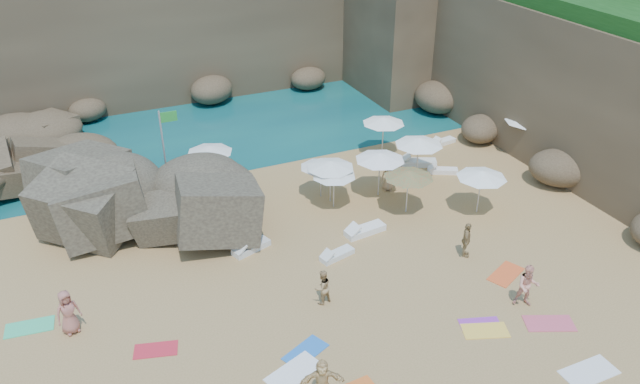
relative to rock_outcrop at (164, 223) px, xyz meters
name	(u,v)px	position (x,y,z in m)	size (l,w,h in m)	color
ground	(306,278)	(4.32, -6.60, 0.00)	(120.00, 120.00, 0.00)	tan
seawater	(155,67)	(4.32, 23.40, 0.00)	(120.00, 120.00, 0.00)	#0C4751
cliff_back	(191,28)	(6.32, 18.40, 4.00)	(44.00, 8.00, 8.00)	brown
cliff_right	(549,66)	(23.32, 1.40, 4.00)	(8.00, 30.00, 8.00)	brown
cliff_corner	(411,22)	(21.32, 13.40, 4.00)	(10.00, 12.00, 8.00)	brown
rock_promontory	(4,166)	(-6.68, 9.40, 0.00)	(12.00, 7.00, 2.00)	brown
rock_outcrop	(164,223)	(0.00, 0.00, 0.00)	(8.40, 6.30, 3.36)	#675F46
flag_pole	(166,142)	(1.00, 2.61, 2.83)	(0.87, 0.09, 4.44)	silver
parasol_0	(210,149)	(3.10, 2.67, 2.01)	(2.31, 2.31, 2.19)	silver
parasol_1	(330,164)	(7.88, -1.37, 2.01)	(2.31, 2.31, 2.19)	silver
parasol_2	(321,164)	(7.66, -0.75, 1.78)	(2.05, 2.05, 1.94)	silver
parasol_3	(384,120)	(12.82, 2.23, 2.04)	(2.35, 2.35, 2.23)	silver
parasol_4	(527,119)	(20.08, -0.95, 2.09)	(2.41, 2.41, 2.28)	silver
parasol_5	(334,173)	(7.80, -1.92, 1.83)	(2.11, 2.11, 1.99)	silver
parasol_6	(409,174)	(10.73, -3.79, 2.03)	(2.34, 2.34, 2.21)	silver
parasol_7	(419,141)	(12.96, -1.13, 2.14)	(2.47, 2.47, 2.33)	silver
parasol_8	(380,156)	(10.33, -1.79, 2.12)	(2.45, 2.45, 2.31)	silver
parasol_9	(482,174)	(13.79, -5.21, 2.03)	(2.34, 2.34, 2.21)	silver
lounger_0	(251,247)	(2.97, -3.80, 0.13)	(1.73, 0.58, 0.27)	silver
lounger_1	(443,171)	(14.63, -1.13, 0.12)	(1.58, 0.53, 0.25)	white
lounger_2	(443,142)	(16.73, 1.94, 0.12)	(1.58, 0.53, 0.25)	white
lounger_3	(337,255)	(6.11, -5.81, 0.12)	(1.56, 0.52, 0.24)	silver
lounger_4	(418,162)	(13.90, 0.19, 0.16)	(2.00, 0.67, 0.31)	white
lounger_5	(365,230)	(8.07, -4.64, 0.15)	(1.91, 0.64, 0.30)	white
towel_5	(294,373)	(1.92, -11.19, 0.02)	(1.91, 0.96, 0.03)	white
towel_6	(480,325)	(9.01, -11.81, 0.01)	(1.49, 0.75, 0.03)	purple
towel_7	(156,350)	(-2.04, -8.22, 0.01)	(1.49, 0.75, 0.03)	red
towel_8	(305,352)	(2.65, -10.46, 0.01)	(1.62, 0.81, 0.03)	blue
towel_9	(549,323)	(11.35, -12.81, 0.02)	(1.78, 0.89, 0.03)	#D35265
towel_10	(506,274)	(11.85, -9.75, 0.02)	(1.71, 0.86, 0.03)	#F45A26
towel_11	(30,327)	(-5.98, -5.15, 0.01)	(1.68, 0.84, 0.03)	#38C683
towel_12	(485,331)	(8.97, -12.16, 0.01)	(1.64, 0.82, 0.03)	yellow
towel_13	(589,372)	(10.85, -15.23, 0.02)	(1.91, 0.96, 0.03)	white
person_stand_1	(322,287)	(4.29, -8.27, 0.72)	(0.70, 0.55, 1.45)	tan
person_stand_2	(210,171)	(2.96, 2.50, 0.90)	(1.16, 0.48, 1.79)	tan
person_stand_3	(466,240)	(11.11, -7.95, 0.80)	(0.94, 0.39, 1.60)	#95794A
person_stand_4	(388,177)	(11.02, -1.54, 0.74)	(0.72, 0.39, 1.48)	tan
person_stand_5	(159,185)	(0.38, 2.38, 0.73)	(1.36, 0.39, 1.47)	tan
person_lie_2	(72,327)	(-4.57, -6.05, 0.23)	(0.86, 1.75, 0.47)	#AB6355
person_lie_5	(525,298)	(11.22, -11.59, 0.33)	(0.85, 1.75, 0.66)	#E79C83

